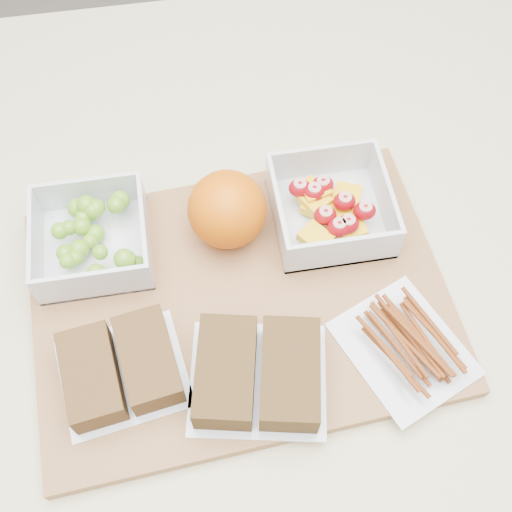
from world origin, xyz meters
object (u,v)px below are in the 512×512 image
object	(u,v)px
sandwich_bag_left	(120,368)
cutting_board	(241,301)
pretzel_bag	(406,344)
orange	(227,210)
grape_container	(94,237)
sandwich_bag_center	(258,373)
fruit_container	(330,209)

from	to	relation	value
sandwich_bag_left	cutting_board	bearing A→B (deg)	27.07
cutting_board	pretzel_bag	xyz separation A→B (m)	(0.15, -0.08, 0.02)
cutting_board	orange	distance (m)	0.10
grape_container	orange	xyz separation A→B (m)	(0.14, -0.00, 0.02)
sandwich_bag_center	orange	bearing A→B (deg)	91.44
grape_container	sandwich_bag_left	xyz separation A→B (m)	(0.02, -0.15, -0.00)
orange	sandwich_bag_center	world-z (taller)	orange
fruit_container	cutting_board	bearing A→B (deg)	-144.09
cutting_board	sandwich_bag_center	bearing A→B (deg)	-91.71
grape_container	fruit_container	size ratio (longest dim) A/B	0.96
cutting_board	fruit_container	distance (m)	0.14
fruit_container	orange	distance (m)	0.11
grape_container	cutting_board	bearing A→B (deg)	-30.43
grape_container	pretzel_bag	bearing A→B (deg)	-29.37
sandwich_bag_left	fruit_container	bearing A→B (deg)	31.44
grape_container	fruit_container	world-z (taller)	fruit_container
sandwich_bag_center	grape_container	bearing A→B (deg)	130.15
cutting_board	sandwich_bag_left	bearing A→B (deg)	-156.83
sandwich_bag_left	sandwich_bag_center	xyz separation A→B (m)	(0.13, -0.03, 0.00)
cutting_board	sandwich_bag_center	world-z (taller)	sandwich_bag_center
grape_container	sandwich_bag_center	world-z (taller)	grape_container
sandwich_bag_center	pretzel_bag	size ratio (longest dim) A/B	0.96
orange	sandwich_bag_center	bearing A→B (deg)	-88.56
cutting_board	grape_container	size ratio (longest dim) A/B	3.60
grape_container	fruit_container	xyz separation A→B (m)	(0.25, -0.00, -0.00)
cutting_board	fruit_container	world-z (taller)	fruit_container
cutting_board	pretzel_bag	world-z (taller)	pretzel_bag
sandwich_bag_left	orange	bearing A→B (deg)	49.80
cutting_board	sandwich_bag_center	xyz separation A→B (m)	(0.00, -0.09, 0.03)
cutting_board	grape_container	distance (m)	0.17
grape_container	pretzel_bag	distance (m)	0.33
pretzel_bag	grape_container	bearing A→B (deg)	150.63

